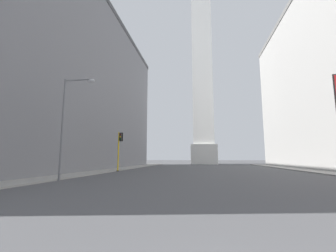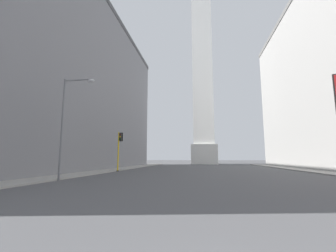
{
  "view_description": "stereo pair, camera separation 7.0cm",
  "coord_description": "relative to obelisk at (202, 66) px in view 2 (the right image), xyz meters",
  "views": [
    {
      "loc": [
        -0.86,
        -2.37,
        1.96
      ],
      "look_at": [
        -7.4,
        41.87,
        8.33
      ],
      "focal_mm": 24.0,
      "sensor_mm": 36.0,
      "label": 1
    },
    {
      "loc": [
        -0.79,
        -2.36,
        1.96
      ],
      "look_at": [
        -7.4,
        41.87,
        8.33
      ],
      "focal_mm": 24.0,
      "sensor_mm": 36.0,
      "label": 2
    }
  ],
  "objects": [
    {
      "name": "sidewalk_left",
      "position": [
        -15.81,
        -45.42,
        -32.74
      ],
      "size": [
        5.0,
        85.17,
        0.15
      ],
      "primitive_type": "cube",
      "color": "gray",
      "rests_on": "ground_plane"
    },
    {
      "name": "street_lamp",
      "position": [
        -12.8,
        -54.9,
        -27.23
      ],
      "size": [
        3.0,
        0.36,
        9.22
      ],
      "color": "slate",
      "rests_on": "ground_plane"
    },
    {
      "name": "building_left",
      "position": [
        -27.98,
        -38.72,
        -17.92
      ],
      "size": [
        23.01,
        59.26,
        29.78
      ],
      "color": "slate",
      "rests_on": "ground_plane"
    },
    {
      "name": "obelisk",
      "position": [
        0.0,
        0.0,
        0.0
      ],
      "size": [
        8.14,
        8.14,
        68.66
      ],
      "color": "silver",
      "rests_on": "ground_plane"
    },
    {
      "name": "traffic_light_mid_left",
      "position": [
        -12.99,
        -41.09,
        -28.99
      ],
      "size": [
        0.79,
        0.52,
        5.81
      ],
      "color": "yellow",
      "rests_on": "ground_plane"
    }
  ]
}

